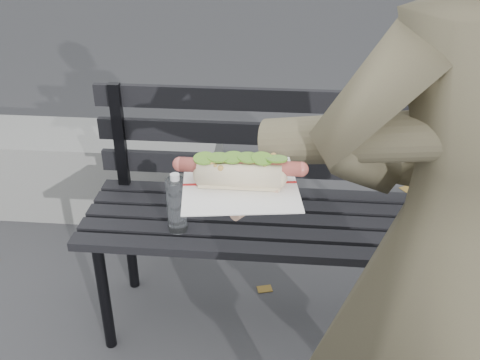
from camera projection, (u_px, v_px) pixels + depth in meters
name	position (u px, v px, depth m)	size (l,w,h in m)	color
park_bench	(298.00, 198.00, 1.97)	(1.50, 0.44, 0.88)	black
concrete_block	(101.00, 170.00, 2.83)	(1.20, 0.40, 0.40)	slate
person	(457.00, 260.00, 1.11)	(0.62, 0.41, 1.71)	brown
held_hotdog	(361.00, 148.00, 0.97)	(0.64, 0.32, 0.20)	brown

